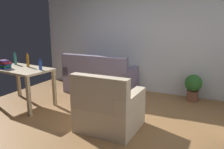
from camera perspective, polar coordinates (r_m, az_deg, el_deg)
The scene contains 10 objects.
ground_plane at distance 3.96m, azimuth -4.49°, elevation -12.15°, with size 5.20×4.40×0.02m, color #9E7042.
wall_rear at distance 5.61m, azimuth 6.58°, elevation 9.71°, with size 5.20×0.10×2.70m, color silver.
couch at distance 5.50m, azimuth -3.08°, elevation -1.28°, with size 1.61×0.84×0.92m.
desk at distance 4.93m, azimuth -21.32°, elevation 0.20°, with size 1.27×0.84×0.76m.
potted_plant at distance 5.20m, azimuth 19.33°, elevation -2.65°, with size 0.36×0.36×0.57m.
armchair at distance 3.66m, azimuth -0.94°, elevation -8.63°, with size 0.91×0.85×0.92m.
bottle_tall at distance 5.37m, azimuth -22.72°, elevation 3.56°, with size 0.06×0.06×0.27m.
bottle_amber at distance 4.99m, azimuth -20.03°, elevation 3.21°, with size 0.06×0.06×0.28m.
bottle_blue at distance 4.61m, azimuth -17.21°, elevation 2.21°, with size 0.06×0.06×0.21m.
book_stack at distance 5.00m, azimuth -24.93°, elevation 2.25°, with size 0.26×0.19×0.17m.
Camera 1 is at (1.79, -3.10, 1.68)m, focal length 37.19 mm.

